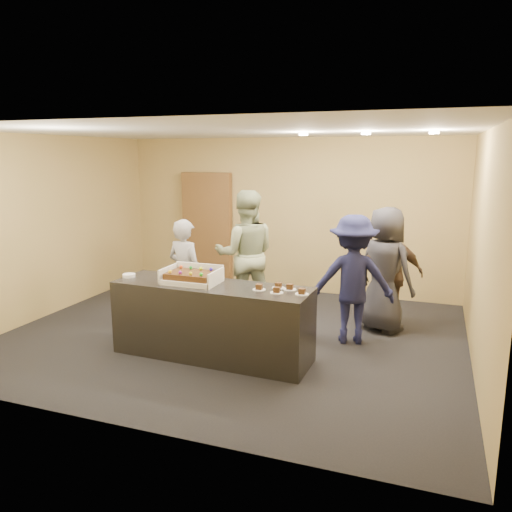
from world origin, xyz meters
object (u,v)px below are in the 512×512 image
Objects in this scene: storage_cabinet at (207,229)px; plate_stack at (129,275)px; serving_counter at (212,321)px; person_sage_man at (246,254)px; person_dark_suit at (385,270)px; person_brown_extra at (390,275)px; sheet_cake at (191,275)px; person_server_grey at (185,274)px; person_navy_man at (353,279)px; cake_box at (193,279)px.

storage_cabinet reaches higher than plate_stack.
person_sage_man is at bearing 98.35° from serving_counter.
storage_cabinet is at bearing 5.98° from person_dark_suit.
person_brown_extra is at bearing 45.00° from serving_counter.
person_sage_man reaches higher than sheet_cake.
person_server_grey is at bearing 47.67° from person_dark_suit.
plate_stack is 0.10× the size of person_brown_extra.
person_dark_suit is at bearing 39.27° from person_brown_extra.
plate_stack is 3.41m from person_dark_suit.
person_navy_man is (1.67, -0.51, -0.12)m from person_sage_man.
storage_cabinet is at bearing -41.67° from person_brown_extra.
sheet_cake reaches higher than serving_counter.
person_navy_man is 0.68m from person_dark_suit.
storage_cabinet is at bearing -71.16° from person_sage_man.
person_server_grey is (-0.52, 0.80, -0.17)m from cake_box.
person_sage_man is 2.10m from person_brown_extra.
sheet_cake is 0.36× the size of person_brown_extra.
cake_box is 0.97m from person_server_grey.
plate_stack is 0.92m from person_server_grey.
cake_box is at bearing 19.26° from person_brown_extra.
serving_counter is 3.63× the size of cake_box.
storage_cabinet is 3.71× the size of sheet_cake.
plate_stack reaches higher than serving_counter.
cake_box is 2.67m from person_dark_suit.
person_sage_man reaches higher than person_server_grey.
serving_counter is 1.39× the size of person_dark_suit.
serving_counter is at bearing 0.00° from sheet_cake.
storage_cabinet reaches higher than person_server_grey.
storage_cabinet is 3.70m from person_navy_man.
person_brown_extra is (0.41, 0.70, -0.06)m from person_navy_man.
storage_cabinet is at bearing -47.93° from person_navy_man.
person_sage_man reaches higher than cake_box.
person_brown_extra is at bearing 30.46° from plate_stack.
storage_cabinet is 2.10m from person_sage_man.
person_server_grey reaches higher than cake_box.
storage_cabinet is 3.72m from person_dark_suit.
sheet_cake is at bearing 19.64° from person_brown_extra.
person_sage_man is 1.23× the size of person_brown_extra.
person_sage_man is at bearing 59.10° from plate_stack.
person_server_grey is 0.93× the size of person_navy_man.
storage_cabinet is at bearing 118.08° from serving_counter.
storage_cabinet is 1.21× the size of person_dark_suit.
person_sage_man is (0.08, 1.59, -0.04)m from sheet_cake.
cake_box is (1.29, -3.15, -0.10)m from storage_cabinet.
cake_box is at bearing 89.11° from sheet_cake.
serving_counter is 1.26× the size of person_sage_man.
person_brown_extra is (3.46, -1.39, -0.27)m from storage_cabinet.
storage_cabinet is 2.48m from person_server_grey.
person_brown_extra reaches higher than cake_box.
person_sage_man is (0.08, 1.57, 0.01)m from cake_box.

